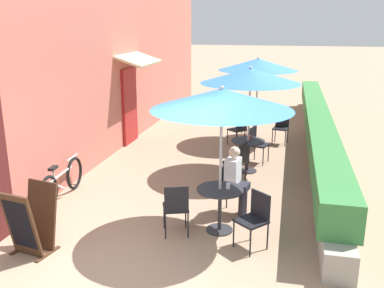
{
  "coord_description": "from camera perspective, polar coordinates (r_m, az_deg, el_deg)",
  "views": [
    {
      "loc": [
        1.97,
        -4.73,
        3.32
      ],
      "look_at": [
        0.15,
        3.17,
        1.0
      ],
      "focal_mm": 40.0,
      "sensor_mm": 36.0,
      "label": 1
    }
  ],
  "objects": [
    {
      "name": "cafe_chair_mid_right",
      "position": [
        10.49,
        8.57,
        0.28
      ],
      "size": [
        0.5,
        0.5,
        0.87
      ],
      "rotation": [
        0.0,
        0.0,
        10.7
      ],
      "color": "black",
      "rests_on": "ground_plane"
    },
    {
      "name": "seated_patron_near_left",
      "position": [
        7.56,
        5.85,
        -4.48
      ],
      "size": [
        0.45,
        0.39,
        1.25
      ],
      "rotation": [
        0.0,
        0.0,
        4.54
      ],
      "color": "#23232D",
      "rests_on": "ground_plane"
    },
    {
      "name": "patio_umbrella_mid",
      "position": [
        9.47,
        7.81,
        8.98
      ],
      "size": [
        2.2,
        2.2,
        2.4
      ],
      "color": "#B7B7BC",
      "rests_on": "ground_plane"
    },
    {
      "name": "cafe_chair_far_left",
      "position": [
        13.01,
        7.33,
        3.4
      ],
      "size": [
        0.51,
        0.51,
        0.87
      ],
      "rotation": [
        0.0,
        0.0,
        5.06
      ],
      "color": "black",
      "rests_on": "ground_plane"
    },
    {
      "name": "cafe_chair_near_right",
      "position": [
        6.84,
        -2.15,
        -8.21
      ],
      "size": [
        0.51,
        0.51,
        0.87
      ],
      "rotation": [
        0.0,
        0.0,
        6.63
      ],
      "color": "black",
      "rests_on": "ground_plane"
    },
    {
      "name": "cafe_chair_far_right",
      "position": [
        11.81,
        6.26,
        2.14
      ],
      "size": [
        0.56,
        0.56,
        0.87
      ],
      "rotation": [
        0.0,
        0.0,
        7.15
      ],
      "color": "black",
      "rests_on": "ground_plane"
    },
    {
      "name": "menu_board",
      "position": [
        6.81,
        -20.6,
        -9.53
      ],
      "size": [
        0.65,
        0.72,
        1.03
      ],
      "rotation": [
        0.0,
        0.0,
        -0.2
      ],
      "color": "#422819",
      "rests_on": "ground_plane"
    },
    {
      "name": "patio_table_near",
      "position": [
        7.0,
        3.74,
        -7.56
      ],
      "size": [
        0.76,
        0.76,
        0.74
      ],
      "color": "#28282D",
      "rests_on": "ground_plane"
    },
    {
      "name": "ground_plane",
      "position": [
        6.1,
        -8.46,
        -17.16
      ],
      "size": [
        120.0,
        120.0,
        0.0
      ],
      "primitive_type": "plane",
      "color": "#9E7F66"
    },
    {
      "name": "planter_hedge",
      "position": [
        12.08,
        16.33,
        1.99
      ],
      "size": [
        0.6,
        13.2,
        1.01
      ],
      "color": "gray",
      "rests_on": "ground_plane"
    },
    {
      "name": "cafe_chair_near_left",
      "position": [
        7.66,
        5.01,
        -5.56
      ],
      "size": [
        0.46,
        0.46,
        0.87
      ],
      "rotation": [
        0.0,
        0.0,
        4.54
      ],
      "color": "black",
      "rests_on": "ground_plane"
    },
    {
      "name": "cafe_chair_near_back",
      "position": [
        6.57,
        8.39,
        -9.45
      ],
      "size": [
        0.56,
        0.56,
        0.87
      ],
      "rotation": [
        0.0,
        0.0,
        8.72
      ],
      "color": "black",
      "rests_on": "ground_plane"
    },
    {
      "name": "coffee_cup_far",
      "position": [
        12.27,
        7.81,
        3.88
      ],
      "size": [
        0.07,
        0.07,
        0.09
      ],
      "color": "white",
      "rests_on": "patio_table_far"
    },
    {
      "name": "patio_table_mid",
      "position": [
        9.81,
        7.45,
        -0.69
      ],
      "size": [
        0.76,
        0.76,
        0.74
      ],
      "color": "#28282D",
      "rests_on": "ground_plane"
    },
    {
      "name": "cafe_chair_far_back",
      "position": [
        12.27,
        11.82,
        2.42
      ],
      "size": [
        0.46,
        0.46,
        0.87
      ],
      "rotation": [
        0.0,
        0.0,
        9.25
      ],
      "color": "black",
      "rests_on": "ground_plane"
    },
    {
      "name": "bicycle_leaning",
      "position": [
        8.63,
        -16.94,
        -4.88
      ],
      "size": [
        0.17,
        1.77,
        0.76
      ],
      "rotation": [
        0.0,
        0.0,
        0.06
      ],
      "color": "black",
      "rests_on": "ground_plane"
    },
    {
      "name": "patio_umbrella_far",
      "position": [
        12.09,
        8.8,
        10.43
      ],
      "size": [
        2.2,
        2.2,
        2.4
      ],
      "color": "#B7B7BC",
      "rests_on": "ground_plane"
    },
    {
      "name": "cafe_chair_mid_left",
      "position": [
        9.15,
        6.16,
        -1.96
      ],
      "size": [
        0.5,
        0.5,
        0.87
      ],
      "rotation": [
        0.0,
        0.0,
        7.56
      ],
      "color": "black",
      "rests_on": "ground_plane"
    },
    {
      "name": "patio_table_far",
      "position": [
        12.35,
        8.48,
        2.74
      ],
      "size": [
        0.76,
        0.76,
        0.74
      ],
      "color": "#28282D",
      "rests_on": "ground_plane"
    },
    {
      "name": "cafe_facade_wall",
      "position": [
        12.59,
        -8.22,
        10.21
      ],
      "size": [
        0.98,
        14.2,
        4.2
      ],
      "color": "#C66B5B",
      "rests_on": "ground_plane"
    },
    {
      "name": "coffee_cup_near",
      "position": [
        6.92,
        4.85,
        -5.6
      ],
      "size": [
        0.07,
        0.07,
        0.09
      ],
      "color": "white",
      "rests_on": "patio_table_near"
    },
    {
      "name": "coffee_cup_mid",
      "position": [
        9.88,
        7.74,
        0.93
      ],
      "size": [
        0.07,
        0.07,
        0.09
      ],
      "color": "#B73D3D",
      "rests_on": "patio_table_mid"
    },
    {
      "name": "patio_umbrella_near",
      "position": [
        6.52,
        4.0,
        5.96
      ],
      "size": [
        2.2,
        2.2,
        2.4
      ],
      "color": "#B7B7BC",
      "rests_on": "ground_plane"
    }
  ]
}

